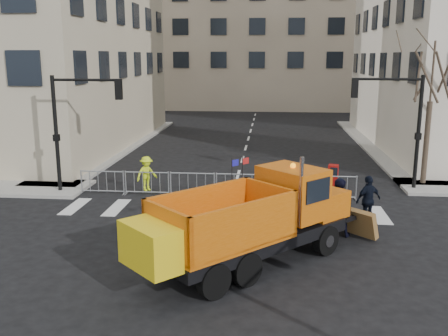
# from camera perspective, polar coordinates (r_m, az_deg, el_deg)

# --- Properties ---
(ground) EXTENTS (120.00, 120.00, 0.00)m
(ground) POSITION_cam_1_polar(r_m,az_deg,el_deg) (15.49, -1.34, -11.04)
(ground) COLOR black
(ground) RESTS_ON ground
(sidewalk_back) EXTENTS (64.00, 5.00, 0.15)m
(sidewalk_back) POSITION_cam_1_polar(r_m,az_deg,el_deg) (23.46, 1.08, -2.52)
(sidewalk_back) COLOR gray
(sidewalk_back) RESTS_ON ground
(building_far) EXTENTS (30.00, 18.00, 24.00)m
(building_far) POSITION_cam_1_polar(r_m,az_deg,el_deg) (66.35, 4.09, 17.65)
(building_far) COLOR tan
(building_far) RESTS_ON ground
(traffic_light_left) EXTENTS (0.18, 0.18, 5.40)m
(traffic_light_left) POSITION_cam_1_polar(r_m,az_deg,el_deg) (23.91, -18.61, 3.53)
(traffic_light_left) COLOR black
(traffic_light_left) RESTS_ON ground
(traffic_light_right) EXTENTS (0.18, 0.18, 5.40)m
(traffic_light_right) POSITION_cam_1_polar(r_m,az_deg,el_deg) (24.80, 21.32, 3.63)
(traffic_light_right) COLOR black
(traffic_light_right) RESTS_ON ground
(crowd_barriers) EXTENTS (12.60, 0.60, 1.10)m
(crowd_barriers) POSITION_cam_1_polar(r_m,az_deg,el_deg) (22.54, -0.99, -1.91)
(crowd_barriers) COLOR #9EA0A5
(crowd_barriers) RESTS_ON ground
(street_tree) EXTENTS (3.00, 3.00, 7.50)m
(street_tree) POSITION_cam_1_polar(r_m,az_deg,el_deg) (25.82, 22.41, 6.23)
(street_tree) COLOR #382B21
(street_tree) RESTS_ON ground
(plow_truck) EXTENTS (7.71, 7.79, 3.36)m
(plow_truck) POSITION_cam_1_polar(r_m,az_deg,el_deg) (14.92, 2.86, -5.84)
(plow_truck) COLOR black
(plow_truck) RESTS_ON ground
(cop_a) EXTENTS (0.77, 0.69, 1.77)m
(cop_a) POSITION_cam_1_polar(r_m,az_deg,el_deg) (19.42, 12.91, -3.62)
(cop_a) COLOR black
(cop_a) RESTS_ON ground
(cop_b) EXTENTS (1.04, 0.83, 2.06)m
(cop_b) POSITION_cam_1_polar(r_m,az_deg,el_deg) (18.03, 12.83, -4.40)
(cop_b) COLOR black
(cop_b) RESTS_ON ground
(cop_c) EXTENTS (1.18, 0.96, 1.88)m
(cop_c) POSITION_cam_1_polar(r_m,az_deg,el_deg) (19.54, 16.15, -3.53)
(cop_c) COLOR black
(cop_c) RESTS_ON ground
(worker) EXTENTS (1.15, 1.15, 1.60)m
(worker) POSITION_cam_1_polar(r_m,az_deg,el_deg) (23.18, -8.84, -0.63)
(worker) COLOR #D5F01C
(worker) RESTS_ON sidewalk_back
(newspaper_box) EXTENTS (0.53, 0.49, 1.10)m
(newspaper_box) POSITION_cam_1_polar(r_m,az_deg,el_deg) (24.02, 12.35, -0.92)
(newspaper_box) COLOR maroon
(newspaper_box) RESTS_ON sidewalk_back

